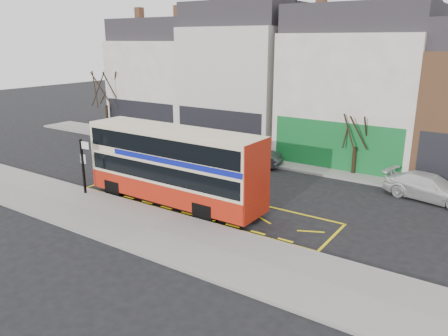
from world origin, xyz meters
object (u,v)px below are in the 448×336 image
Objects in this scene: car_white at (430,187)px; street_tree_right at (357,122)px; car_grey at (248,154)px; car_silver at (192,144)px; street_tree_left at (104,79)px; double_decker_bus at (174,165)px; bus_stop_post at (84,161)px.

street_tree_right is (-4.73, 2.05, 2.65)m from car_white.
car_grey is 0.96× the size of car_white.
street_tree_right reaches higher than car_grey.
car_silver is 11.01m from street_tree_left.
car_white is at bearing -100.51° from car_grey.
car_silver is 5.12m from car_grey.
car_silver reaches higher than car_white.
car_grey is 15.86m from street_tree_left.
street_tree_left reaches higher than double_decker_bus.
bus_stop_post reaches higher than car_grey.
car_grey is 7.28m from street_tree_right.
bus_stop_post is 0.70× the size of car_silver.
double_decker_bus reaches higher than bus_stop_post.
car_grey is 0.91× the size of street_tree_right.
street_tree_right reaches higher than bus_stop_post.
car_white is 5.80m from street_tree_right.
bus_stop_post is 18.32m from car_white.
bus_stop_post is at bearing -156.84° from car_silver.
street_tree_left is (-11.11, 11.43, 2.91)m from bus_stop_post.
bus_stop_post is at bearing 148.93° from car_grey.
car_silver is 0.91× the size of car_white.
bus_stop_post is 0.61× the size of street_tree_right.
car_white is at bearing -23.44° from street_tree_right.
street_tree_right is at bearing 76.50° from car_white.
double_decker_bus reaches higher than car_silver.
double_decker_bus is at bearing -128.72° from car_silver.
car_silver is at bearing -173.76° from street_tree_right.
street_tree_left is at bearing 76.32° from car_grey.
bus_stop_post is 16.00m from street_tree_right.
car_grey is (5.10, -0.40, 0.01)m from car_silver.
street_tree_right is (10.76, 11.76, 1.39)m from bus_stop_post.
double_decker_bus is at bearing -31.25° from street_tree_left.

